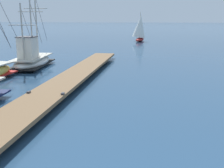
# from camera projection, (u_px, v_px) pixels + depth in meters

# --- Properties ---
(floating_dock) EXTENTS (1.83, 20.86, 0.53)m
(floating_dock) POSITION_uv_depth(u_px,v_px,m) (73.00, 77.00, 16.27)
(floating_dock) COLOR brown
(floating_dock) RESTS_ON ground
(fishing_boat_0) EXTENTS (2.63, 6.89, 5.82)m
(fishing_boat_0) POSITION_uv_depth(u_px,v_px,m) (32.00, 59.00, 21.16)
(fishing_boat_0) COLOR silver
(fishing_boat_0) RESTS_ON ground
(distant_sailboat) EXTENTS (2.57, 4.15, 4.48)m
(distant_sailboat) POSITION_uv_depth(u_px,v_px,m) (140.00, 29.00, 43.44)
(distant_sailboat) COLOR #AD2823
(distant_sailboat) RESTS_ON ground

